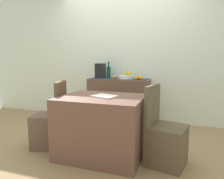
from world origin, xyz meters
name	(u,v)px	position (x,y,z in m)	size (l,w,h in m)	color
ground_plane	(103,140)	(0.00, 0.00, -0.01)	(6.40, 6.40, 0.02)	#967A54
room_wall_rear	(124,51)	(0.00, 1.18, 1.35)	(6.40, 0.06, 2.70)	silver
sideboard_console	(119,101)	(-0.03, 0.92, 0.42)	(1.14, 0.42, 0.83)	brown
table_runner	(119,79)	(-0.03, 0.92, 0.84)	(1.07, 0.32, 0.01)	navy
fruit_bowl	(126,77)	(0.11, 0.92, 0.87)	(0.28, 0.28, 0.06)	white
apple_upper	(128,73)	(0.14, 0.98, 0.94)	(0.07, 0.07, 0.07)	#88A839
apple_front	(130,74)	(0.19, 0.90, 0.94)	(0.07, 0.07, 0.07)	gold
apple_right	(124,73)	(0.07, 0.96, 0.94)	(0.07, 0.07, 0.07)	gold
wine_bottle	(109,72)	(-0.23, 0.92, 0.96)	(0.07, 0.07, 0.32)	#0F3628
coffee_maker	(100,71)	(-0.40, 0.92, 0.98)	(0.16, 0.18, 0.29)	black
orange_loose_end	(141,78)	(0.41, 0.82, 0.87)	(0.07, 0.07, 0.07)	orange
orange_loose_mid	(115,77)	(-0.08, 0.84, 0.87)	(0.08, 0.08, 0.08)	orange
orange_loose_far	(139,78)	(0.36, 0.89, 0.87)	(0.07, 0.07, 0.07)	orange
orange_loose_near_bowl	(136,78)	(0.33, 0.81, 0.87)	(0.07, 0.07, 0.07)	orange
dining_table	(102,126)	(0.17, -0.45, 0.37)	(1.00, 0.80, 0.74)	brown
open_book	(105,96)	(0.22, -0.47, 0.75)	(0.28, 0.21, 0.02)	white
chair_near_window	(50,127)	(-0.59, -0.45, 0.27)	(0.49, 0.49, 0.90)	brown
chair_by_corner	(165,142)	(0.94, -0.45, 0.27)	(0.48, 0.48, 0.90)	brown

